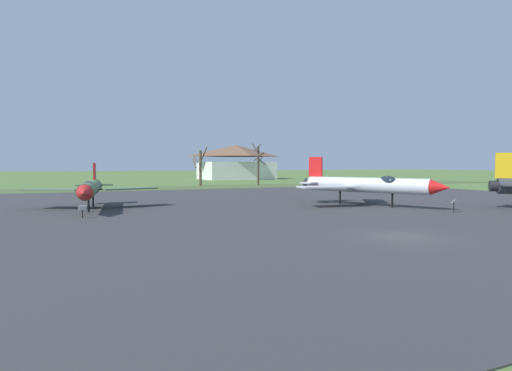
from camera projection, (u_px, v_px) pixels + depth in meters
The scene contains 10 objects.
ground_plane at pixel (401, 238), 23.01m from camera, with size 600.00×600.00×0.00m, color #4C6B33.
asphalt_apron at pixel (257, 207), 39.61m from camera, with size 84.68×61.02×0.05m, color #333335.
grass_verge_strip at pixel (166, 188), 72.73m from camera, with size 144.68×12.00×0.06m, color #44572D.
jet_fighter_front_left at pixel (367, 185), 40.42m from camera, with size 11.48×13.68×4.73m.
info_placard_front_left at pixel (454, 205), 34.90m from camera, with size 0.53×0.34×1.08m.
jet_fighter_front_right at pixel (90, 188), 37.13m from camera, with size 11.46×13.44×4.11m.
info_placard_front_right at pixel (82, 210), 31.05m from camera, with size 0.61×0.31×0.97m.
bare_tree_center at pixel (200, 166), 80.70m from camera, with size 2.53×2.43×7.35m.
bare_tree_right_of_center at pixel (258, 163), 84.11m from camera, with size 2.79×2.91×8.19m.
visitor_building at pixel (236, 162), 120.81m from camera, with size 19.96×14.43×9.60m.
Camera 1 is at (-16.61, -17.51, 3.85)m, focal length 30.22 mm.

